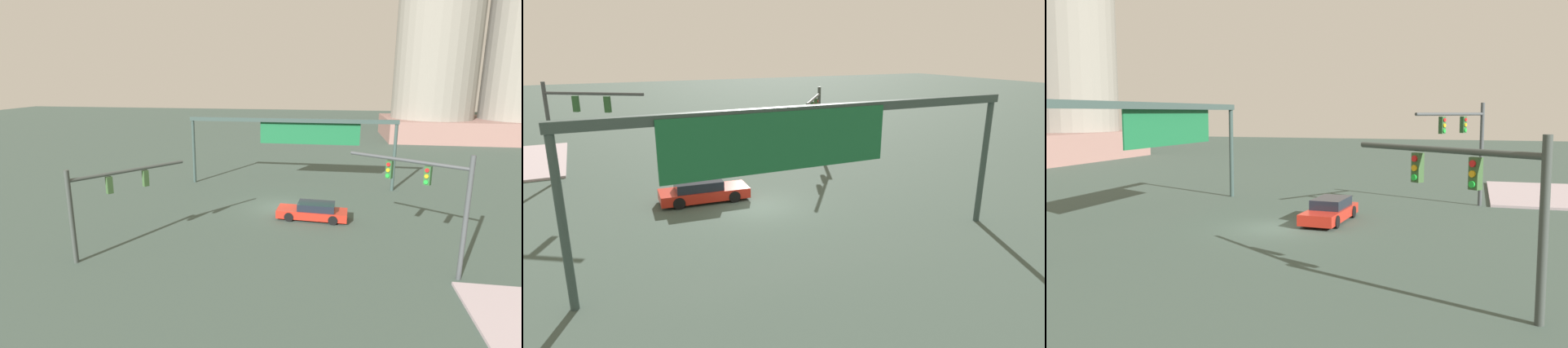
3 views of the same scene
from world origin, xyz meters
TOP-DOWN VIEW (x-y plane):
  - ground_plane at (0.00, 0.00)m, footprint 185.96×185.96m
  - traffic_signal_near_corner at (-8.71, -9.44)m, footprint 4.30×5.81m
  - traffic_signal_opposite_side at (8.55, -8.74)m, footprint 5.44×3.61m
  - overhead_sign_gantry at (0.53, 6.46)m, footprint 18.34×0.43m
  - sedan_car_approaching at (2.45, -2.09)m, footprint 4.93×2.10m

SIDE VIEW (x-z plane):
  - ground_plane at x=0.00m, z-range 0.00..0.00m
  - sedan_car_approaching at x=2.45m, z-range -0.03..1.18m
  - traffic_signal_near_corner at x=-8.71m, z-range 0.96..6.06m
  - traffic_signal_opposite_side at x=8.55m, z-range 1.11..7.33m
  - overhead_sign_gantry at x=0.53m, z-range 1.97..8.12m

